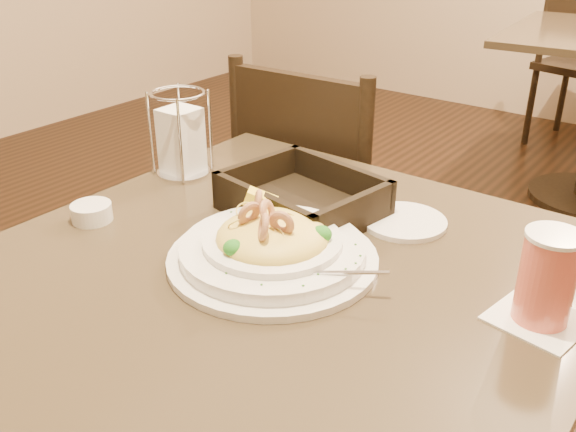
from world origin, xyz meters
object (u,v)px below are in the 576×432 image
Objects in this scene: pasta_bowl at (272,245)px; bread_basket at (303,201)px; main_table at (281,390)px; drink_glass at (547,279)px; dining_chair_near at (323,216)px; butter_ramekin at (92,212)px; side_plate at (404,222)px; napkin_caddy at (181,139)px.

bread_basket is at bearing 110.99° from pasta_bowl.
drink_glass reaches higher than main_table.
dining_chair_near is 2.62× the size of pasta_bowl.
pasta_bowl is (0.32, -0.63, 0.29)m from dining_chair_near.
dining_chair_near reaches higher than drink_glass.
main_table is at bearing 11.02° from butter_ramekin.
butter_ramekin is (-0.72, -0.17, -0.05)m from drink_glass.
bread_basket is (-0.06, 0.17, -0.01)m from pasta_bowl.
dining_chair_near is 6.33× the size of side_plate.
drink_glass is (0.70, -0.53, 0.33)m from dining_chair_near.
side_plate is (0.08, 0.25, 0.25)m from main_table.
main_table is 0.48m from drink_glass.
pasta_bowl is 0.41m from napkin_caddy.
napkin_caddy reaches higher than drink_glass.
main_table is 6.13× the size of side_plate.
drink_glass is at bearing 14.04° from pasta_bowl.
napkin_caddy is (-0.05, -0.45, 0.34)m from dining_chair_near.
dining_chair_near reaches higher than main_table.
dining_chair_near is 0.77m from pasta_bowl.
napkin_caddy is 0.26m from butter_ramekin.
side_plate is 0.54m from butter_ramekin.
drink_glass is at bearing 140.29° from dining_chair_near.
dining_chair_near is at bearing 88.54° from butter_ramekin.
bread_basket is 0.18m from side_plate.
napkin_caddy is (-0.39, 0.18, 0.32)m from main_table.
butter_ramekin is (-0.44, -0.32, 0.01)m from side_plate.
side_plate is (0.17, 0.07, -0.02)m from bread_basket.
napkin_caddy is at bearing 179.19° from bread_basket.
napkin_caddy is at bearing -172.01° from side_plate.
butter_ramekin is (-0.34, -0.08, -0.01)m from pasta_bowl.
dining_chair_near is 3.28× the size of bread_basket.
drink_glass is 0.77× the size of napkin_caddy.
napkin_caddy reaches higher than bread_basket.
side_plate is at bearing 71.52° from main_table.
main_table is 0.27m from pasta_bowl.
bread_basket is 1.64× the size of napkin_caddy.
drink_glass reaches higher than pasta_bowl.
side_plate is (0.47, 0.07, -0.07)m from napkin_caddy.
drink_glass is at bearing 13.37° from butter_ramekin.
butter_ramekin is at bearing -167.39° from pasta_bowl.
main_table is 0.72m from dining_chair_near.
dining_chair_near is 0.64m from side_plate.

